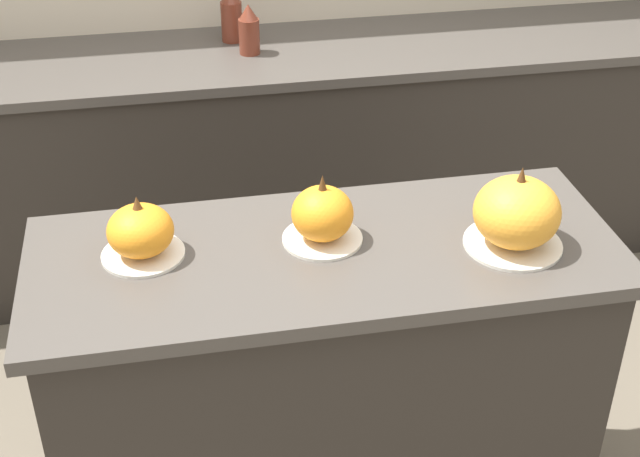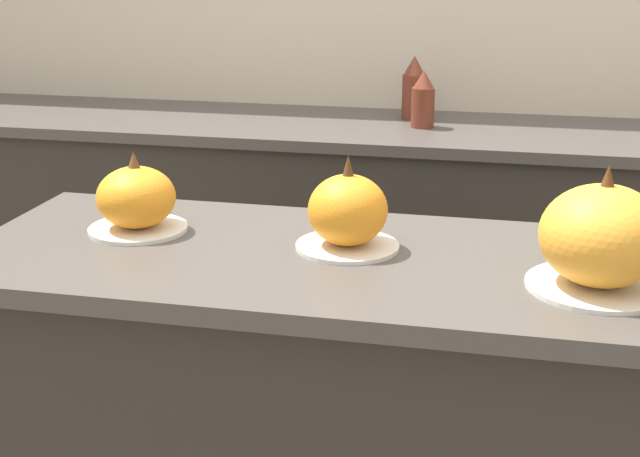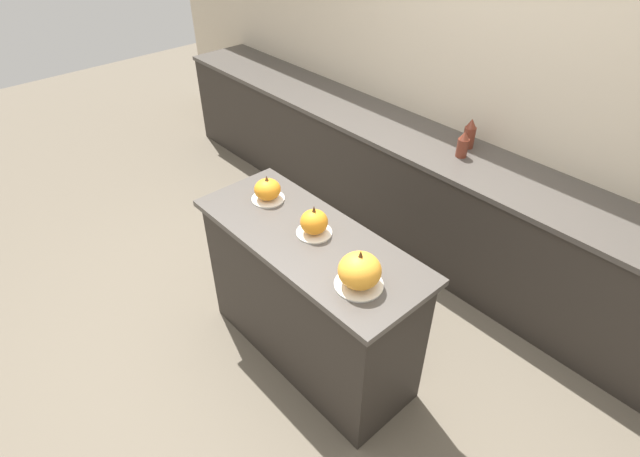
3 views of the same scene
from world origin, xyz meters
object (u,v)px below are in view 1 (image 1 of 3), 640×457
Objects in this scene: pumpkin_cake_center at (324,216)px; bottle_tall at (231,14)px; pumpkin_cake_left at (141,233)px; pumpkin_cake_right at (517,214)px; bottle_short at (249,30)px.

pumpkin_cake_center is 1.46m from bottle_tall.
pumpkin_cake_center is 0.90× the size of bottle_tall.
pumpkin_cake_right is (0.85, -0.12, 0.02)m from pumpkin_cake_left.
pumpkin_cake_center is 0.83× the size of pumpkin_cake_right.
pumpkin_cake_right is 1.27× the size of bottle_short.
bottle_tall is at bearing 92.34° from pumpkin_cake_center.
pumpkin_cake_left is at bearing 178.17° from pumpkin_cake_center.
bottle_tall reaches higher than bottle_short.
pumpkin_cake_left is 0.42m from pumpkin_cake_center.
bottle_tall is (0.36, 1.45, 0.00)m from pumpkin_cake_left.
pumpkin_cake_left is at bearing -107.29° from bottle_short.
bottle_short is (-0.44, 1.43, -0.03)m from pumpkin_cake_right.
bottle_short is at bearing 90.54° from pumpkin_cake_center.
bottle_short is (0.05, -0.14, -0.01)m from bottle_tall.
bottle_short is at bearing 72.71° from pumpkin_cake_left.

